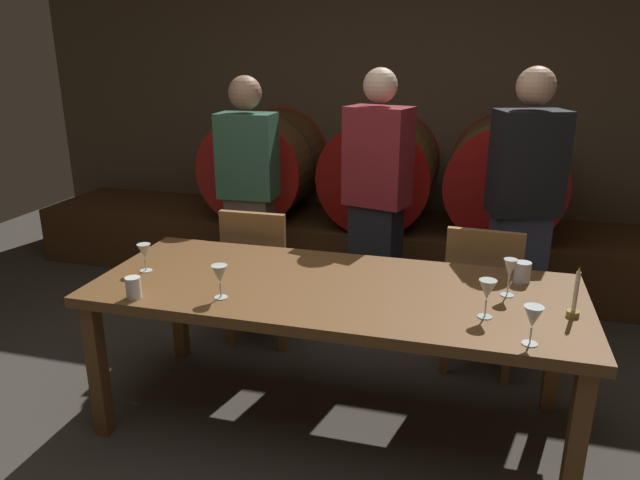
{
  "coord_description": "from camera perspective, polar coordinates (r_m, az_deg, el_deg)",
  "views": [
    {
      "loc": [
        0.74,
        -2.15,
        1.79
      ],
      "look_at": [
        -0.01,
        0.58,
        0.86
      ],
      "focal_mm": 32.94,
      "sensor_mm": 36.0,
      "label": 1
    }
  ],
  "objects": [
    {
      "name": "wine_glass_left",
      "position": [
        2.61,
        -9.72,
        -3.37
      ],
      "size": [
        0.07,
        0.07,
        0.15
      ],
      "color": "silver",
      "rests_on": "dining_table"
    },
    {
      "name": "guest_center",
      "position": [
        3.7,
        5.53,
        3.58
      ],
      "size": [
        0.43,
        0.33,
        1.68
      ],
      "rotation": [
        0.0,
        0.0,
        2.87
      ],
      "color": "black",
      "rests_on": "ground"
    },
    {
      "name": "candle_center",
      "position": [
        2.64,
        23.48,
        -5.59
      ],
      "size": [
        0.05,
        0.05,
        0.22
      ],
      "color": "olive",
      "rests_on": "dining_table"
    },
    {
      "name": "ground_plane",
      "position": [
        2.89,
        -3.04,
        -20.09
      ],
      "size": [
        8.3,
        8.3,
        0.0
      ],
      "primitive_type": "plane",
      "color": "#3F3A33"
    },
    {
      "name": "guest_right",
      "position": [
        3.6,
        19.01,
        2.42
      ],
      "size": [
        0.44,
        0.35,
        1.7
      ],
      "rotation": [
        0.0,
        0.0,
        3.48
      ],
      "color": "#33384C",
      "rests_on": "ground"
    },
    {
      "name": "wine_glass_right",
      "position": [
        2.73,
        17.96,
        -2.77
      ],
      "size": [
        0.06,
        0.06,
        0.17
      ],
      "color": "silver",
      "rests_on": "dining_table"
    },
    {
      "name": "wine_glass_far_right",
      "position": [
        2.32,
        19.97,
        -7.12
      ],
      "size": [
        0.07,
        0.07,
        0.15
      ],
      "color": "white",
      "rests_on": "dining_table"
    },
    {
      "name": "wine_barrel_right",
      "position": [
        4.59,
        17.4,
        5.9
      ],
      "size": [
        0.84,
        0.87,
        0.84
      ],
      "color": "brown",
      "rests_on": "barrel_shelf"
    },
    {
      "name": "wine_glass_far_left",
      "position": [
        3.01,
        -16.7,
        -1.14
      ],
      "size": [
        0.07,
        0.07,
        0.14
      ],
      "color": "silver",
      "rests_on": "dining_table"
    },
    {
      "name": "barrel_shelf",
      "position": [
        4.82,
        5.67,
        -0.76
      ],
      "size": [
        5.75,
        0.9,
        0.47
      ],
      "primitive_type": "cube",
      "color": "#4C2D16",
      "rests_on": "ground"
    },
    {
      "name": "wine_glass_center",
      "position": [
        2.49,
        15.94,
        -4.76
      ],
      "size": [
        0.07,
        0.07,
        0.16
      ],
      "color": "silver",
      "rests_on": "dining_table"
    },
    {
      "name": "cup_left",
      "position": [
        2.73,
        -17.67,
        -4.43
      ],
      "size": [
        0.07,
        0.07,
        0.1
      ],
      "primitive_type": "cylinder",
      "color": "white",
      "rests_on": "dining_table"
    },
    {
      "name": "wine_barrel_center",
      "position": [
        4.65,
        6.0,
        6.77
      ],
      "size": [
        0.84,
        0.87,
        0.84
      ],
      "color": "brown",
      "rests_on": "barrel_shelf"
    },
    {
      "name": "wine_barrel_left",
      "position": [
        4.89,
        -5.28,
        7.37
      ],
      "size": [
        0.84,
        0.87,
        0.84
      ],
      "color": "brown",
      "rests_on": "barrel_shelf"
    },
    {
      "name": "dining_table",
      "position": [
        2.77,
        1.41,
        -5.73
      ],
      "size": [
        2.26,
        0.91,
        0.73
      ],
      "color": "brown",
      "rests_on": "ground"
    },
    {
      "name": "back_wall",
      "position": [
        5.12,
        7.15,
        12.95
      ],
      "size": [
        6.39,
        0.24,
        2.67
      ],
      "primitive_type": "cube",
      "color": "brown",
      "rests_on": "ground"
    },
    {
      "name": "chair_right",
      "position": [
        3.42,
        15.44,
        -4.88
      ],
      "size": [
        0.42,
        0.42,
        0.88
      ],
      "rotation": [
        0.0,
        0.0,
        3.08
      ],
      "color": "olive",
      "rests_on": "ground"
    },
    {
      "name": "guest_left",
      "position": [
        4.06,
        -6.92,
        4.42
      ],
      "size": [
        0.39,
        0.26,
        1.62
      ],
      "rotation": [
        0.0,
        0.0,
        3.18
      ],
      "color": "brown",
      "rests_on": "ground"
    },
    {
      "name": "chair_left",
      "position": [
        3.65,
        -5.83,
        -2.83
      ],
      "size": [
        0.4,
        0.4,
        0.88
      ],
      "rotation": [
        0.0,
        0.0,
        3.15
      ],
      "color": "olive",
      "rests_on": "ground"
    },
    {
      "name": "cup_right",
      "position": [
        2.93,
        19.07,
        -2.97
      ],
      "size": [
        0.08,
        0.08,
        0.1
      ],
      "primitive_type": "cylinder",
      "color": "silver",
      "rests_on": "dining_table"
    }
  ]
}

